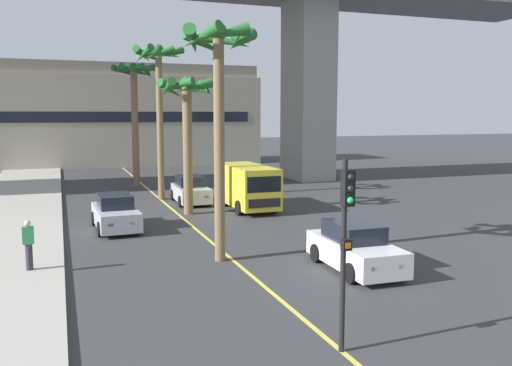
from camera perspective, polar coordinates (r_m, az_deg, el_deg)
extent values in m
cube|color=#DBCC4C|center=(26.55, -7.37, -3.92)|extent=(0.14, 56.00, 0.01)
cube|color=gray|center=(43.16, 5.45, 9.63)|extent=(2.80, 4.40, 13.87)
cube|color=#BCB29E|center=(57.24, -14.35, 6.29)|extent=(28.10, 8.00, 8.77)
cube|color=gray|center=(57.40, -14.51, 11.28)|extent=(27.54, 7.20, 1.20)
cube|color=black|center=(53.24, -13.94, 6.72)|extent=(25.29, 0.04, 1.00)
cube|color=#B7BABF|center=(25.06, -14.47, -3.42)|extent=(1.85, 4.16, 0.80)
cube|color=black|center=(25.09, -14.56, -1.84)|extent=(1.47, 2.10, 0.60)
cube|color=#F2EDCC|center=(23.16, -12.66, -4.11)|extent=(0.24, 0.09, 0.14)
cube|color=#F2EDCC|center=(23.03, -14.96, -4.24)|extent=(0.24, 0.09, 0.14)
cylinder|color=black|center=(23.99, -12.13, -4.46)|extent=(0.24, 0.65, 0.64)
cylinder|color=black|center=(23.78, -15.98, -4.68)|extent=(0.24, 0.65, 0.64)
cylinder|color=black|center=(26.45, -13.08, -3.40)|extent=(0.24, 0.65, 0.64)
cylinder|color=black|center=(26.26, -16.56, -3.59)|extent=(0.24, 0.65, 0.64)
cube|color=#B7BABF|center=(31.70, -6.86, -1.04)|extent=(1.82, 4.15, 0.80)
cube|color=black|center=(31.75, -6.93, 0.22)|extent=(1.45, 2.09, 0.60)
cube|color=#F2EDCC|center=(29.84, -5.22, -1.43)|extent=(0.24, 0.09, 0.14)
cube|color=#F2EDCC|center=(29.65, -6.98, -1.51)|extent=(0.24, 0.09, 0.14)
cylinder|color=black|center=(30.68, -4.90, -1.78)|extent=(0.24, 0.65, 0.64)
cylinder|color=black|center=(30.35, -7.87, -1.92)|extent=(0.24, 0.65, 0.64)
cylinder|color=black|center=(33.13, -5.92, -1.12)|extent=(0.24, 0.65, 0.64)
cylinder|color=black|center=(32.83, -8.68, -1.24)|extent=(0.24, 0.65, 0.64)
cube|color=white|center=(18.37, 10.34, -7.19)|extent=(1.81, 4.14, 0.80)
cube|color=black|center=(18.34, 10.16, -5.02)|extent=(1.45, 2.09, 0.60)
cube|color=#F2EDCC|center=(16.93, 15.04, -8.39)|extent=(0.24, 0.09, 0.14)
cube|color=#F2EDCC|center=(16.45, 12.28, -8.77)|extent=(0.24, 0.09, 0.14)
cylinder|color=black|center=(17.78, 14.61, -8.65)|extent=(0.24, 0.65, 0.64)
cylinder|color=black|center=(16.99, 9.97, -9.28)|extent=(0.24, 0.65, 0.64)
cylinder|color=black|center=(19.89, 10.62, -6.85)|extent=(0.24, 0.65, 0.64)
cylinder|color=black|center=(19.18, 6.35, -7.29)|extent=(0.24, 0.65, 0.64)
cube|color=yellow|center=(29.31, -0.97, -0.22)|extent=(2.05, 5.22, 2.10)
cube|color=black|center=(26.88, 0.85, -0.15)|extent=(1.80, 0.10, 0.80)
cube|color=black|center=(26.96, 0.89, -2.12)|extent=(1.70, 0.08, 0.44)
cylinder|color=black|center=(28.34, 1.90, -2.38)|extent=(0.27, 0.76, 0.76)
cylinder|color=black|center=(27.68, -1.74, -2.61)|extent=(0.27, 0.76, 0.76)
cylinder|color=black|center=(31.21, -0.27, -1.49)|extent=(0.27, 0.76, 0.76)
cylinder|color=black|center=(30.61, -3.61, -1.67)|extent=(0.27, 0.76, 0.76)
cylinder|color=black|center=(11.80, 9.11, -7.68)|extent=(0.12, 0.12, 4.20)
cube|color=black|center=(11.39, 9.60, -0.53)|extent=(0.24, 0.20, 0.76)
sphere|color=black|center=(11.27, 9.88, 0.61)|extent=(0.14, 0.14, 0.14)
sphere|color=black|center=(11.30, 9.85, -0.59)|extent=(0.14, 0.14, 0.14)
sphere|color=#19D83F|center=(11.34, 9.82, -1.80)|extent=(0.14, 0.14, 0.14)
cube|color=black|center=(11.63, 9.43, -6.39)|extent=(0.20, 0.16, 0.24)
cube|color=orange|center=(11.56, 9.62, -6.47)|extent=(0.12, 0.03, 0.12)
cylinder|color=brown|center=(27.84, -7.16, 3.37)|extent=(0.48, 0.48, 6.52)
sphere|color=#236028|center=(27.82, -7.27, 10.39)|extent=(0.60, 0.60, 0.60)
cone|color=#236028|center=(28.02, -5.27, 9.81)|extent=(0.49, 2.01, 0.97)
cone|color=#236028|center=(28.69, -6.38, 9.76)|extent=(1.83, 1.61, 0.95)
cone|color=#236028|center=(28.74, -7.93, 9.85)|extent=(2.05, 0.68, 0.85)
cone|color=#236028|center=(28.38, -8.90, 9.58)|extent=(1.77, 1.66, 1.09)
cone|color=#236028|center=(27.55, -9.25, 9.74)|extent=(0.56, 2.02, 1.02)
cone|color=#236028|center=(26.98, -8.37, 10.06)|extent=(1.75, 1.71, 0.81)
cone|color=#236028|center=(26.88, -6.61, 9.93)|extent=(2.04, 0.63, 0.95)
cone|color=#236028|center=(27.37, -5.42, 10.01)|extent=(1.64, 1.81, 0.86)
cylinder|color=brown|center=(18.72, -3.86, 3.33)|extent=(0.37, 0.37, 7.69)
sphere|color=#236028|center=(18.87, -3.97, 15.53)|extent=(0.60, 0.60, 0.60)
cone|color=#236028|center=(19.05, -1.38, 14.78)|extent=(0.52, 1.78, 0.87)
cone|color=#236028|center=(19.63, -3.01, 14.57)|extent=(1.66, 1.42, 0.85)
cone|color=#236028|center=(19.55, -5.32, 14.23)|extent=(1.80, 0.90, 1.04)
cone|color=#236028|center=(18.92, -6.62, 14.53)|extent=(1.04, 1.79, 1.00)
cone|color=#236028|center=(18.20, -5.78, 14.97)|extent=(1.33, 1.71, 0.93)
cone|color=#236028|center=(18.02, -3.44, 15.36)|extent=(1.79, 0.60, 0.78)
cone|color=#236028|center=(18.42, -1.58, 14.60)|extent=(1.55, 1.53, 1.08)
cylinder|color=brown|center=(32.93, -10.01, 5.80)|extent=(0.38, 0.38, 8.70)
sphere|color=#236028|center=(33.13, -10.19, 13.60)|extent=(0.60, 0.60, 0.60)
cone|color=#236028|center=(33.23, -8.47, 13.27)|extent=(0.57, 2.02, 0.82)
cone|color=#236028|center=(33.98, -9.45, 13.13)|extent=(1.87, 1.52, 0.80)
cone|color=#236028|center=(33.93, -11.03, 12.86)|extent=(2.01, 1.12, 1.05)
cone|color=#236028|center=(33.50, -11.74, 12.98)|extent=(1.46, 1.90, 0.99)
cone|color=#236028|center=(32.63, -11.70, 13.03)|extent=(1.07, 2.01, 1.08)
cone|color=#236028|center=(32.13, -10.17, 13.15)|extent=(2.02, 0.77, 1.09)
cone|color=#236028|center=(32.44, -8.91, 13.25)|extent=(1.86, 1.52, 0.98)
cylinder|color=brown|center=(39.61, -12.53, 5.60)|extent=(0.47, 0.47, 8.19)
sphere|color=#236028|center=(39.73, -12.70, 11.73)|extent=(0.60, 0.60, 0.60)
cone|color=#236028|center=(39.91, -11.22, 11.22)|extent=(0.57, 2.10, 1.11)
cone|color=#236028|center=(40.67, -12.19, 11.26)|extent=(2.06, 1.35, 0.94)
cone|color=#236028|center=(40.52, -13.59, 11.23)|extent=(2.03, 1.44, 0.94)
cone|color=#236028|center=(39.47, -14.17, 11.46)|extent=(0.69, 2.13, 0.78)
cone|color=#236028|center=(38.73, -13.11, 11.57)|extent=(2.10, 1.22, 0.79)
cone|color=#236028|center=(38.86, -11.86, 11.54)|extent=(2.08, 1.30, 0.85)
cylinder|color=#2D2D38|center=(19.02, -22.65, -7.15)|extent=(0.22, 0.22, 0.85)
cube|color=#338C4C|center=(18.87, -22.75, -5.07)|extent=(0.34, 0.22, 0.56)
sphere|color=beige|center=(18.79, -22.81, -3.91)|extent=(0.20, 0.20, 0.20)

